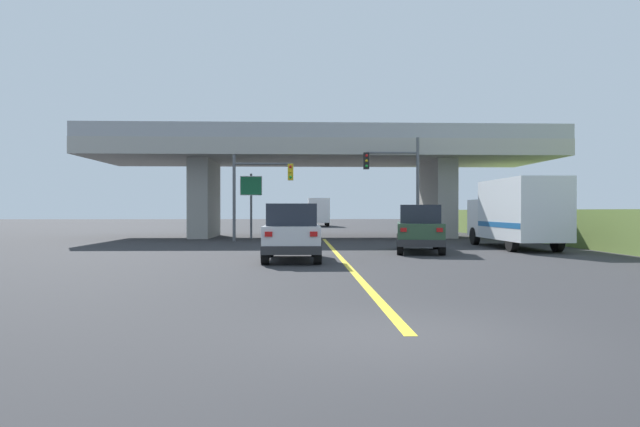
{
  "coord_description": "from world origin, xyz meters",
  "views": [
    {
      "loc": [
        -1.6,
        -8.03,
        1.79
      ],
      "look_at": [
        -0.34,
        24.89,
        1.61
      ],
      "focal_mm": 32.08,
      "sensor_mm": 36.0,
      "label": 1
    }
  ],
  "objects_px": {
    "semi_truck_distant": "(318,212)",
    "traffic_signal_farside": "(256,185)",
    "traffic_signal_nearside": "(400,177)",
    "box_truck": "(516,213)",
    "highway_sign": "(251,192)",
    "suv_lead": "(292,232)",
    "suv_crossing": "(419,228)"
  },
  "relations": [
    {
      "from": "traffic_signal_farside",
      "to": "highway_sign",
      "type": "bearing_deg",
      "value": 100.21
    },
    {
      "from": "suv_lead",
      "to": "highway_sign",
      "type": "height_order",
      "value": "highway_sign"
    },
    {
      "from": "suv_crossing",
      "to": "semi_truck_distant",
      "type": "bearing_deg",
      "value": 103.99
    },
    {
      "from": "semi_truck_distant",
      "to": "traffic_signal_farside",
      "type": "bearing_deg",
      "value": -98.52
    },
    {
      "from": "traffic_signal_nearside",
      "to": "semi_truck_distant",
      "type": "height_order",
      "value": "traffic_signal_nearside"
    },
    {
      "from": "highway_sign",
      "to": "semi_truck_distant",
      "type": "height_order",
      "value": "highway_sign"
    },
    {
      "from": "suv_crossing",
      "to": "traffic_signal_farside",
      "type": "bearing_deg",
      "value": 140.67
    },
    {
      "from": "traffic_signal_nearside",
      "to": "box_truck",
      "type": "bearing_deg",
      "value": -55.6
    },
    {
      "from": "traffic_signal_nearside",
      "to": "highway_sign",
      "type": "distance_m",
      "value": 9.43
    },
    {
      "from": "suv_lead",
      "to": "semi_truck_distant",
      "type": "distance_m",
      "value": 44.43
    },
    {
      "from": "traffic_signal_nearside",
      "to": "suv_crossing",
      "type": "bearing_deg",
      "value": -94.6
    },
    {
      "from": "highway_sign",
      "to": "semi_truck_distant",
      "type": "xyz_separation_m",
      "value": [
        5.23,
        28.84,
        -1.31
      ]
    },
    {
      "from": "suv_lead",
      "to": "traffic_signal_farside",
      "type": "bearing_deg",
      "value": 99.92
    },
    {
      "from": "semi_truck_distant",
      "to": "suv_lead",
      "type": "bearing_deg",
      "value": -93.23
    },
    {
      "from": "highway_sign",
      "to": "suv_lead",
      "type": "bearing_deg",
      "value": -80.03
    },
    {
      "from": "suv_lead",
      "to": "traffic_signal_farside",
      "type": "relative_size",
      "value": 0.89
    },
    {
      "from": "suv_crossing",
      "to": "traffic_signal_nearside",
      "type": "bearing_deg",
      "value": 95.27
    },
    {
      "from": "suv_crossing",
      "to": "semi_truck_distant",
      "type": "relative_size",
      "value": 0.76
    },
    {
      "from": "traffic_signal_nearside",
      "to": "highway_sign",
      "type": "relative_size",
      "value": 1.46
    },
    {
      "from": "suv_crossing",
      "to": "semi_truck_distant",
      "type": "height_order",
      "value": "semi_truck_distant"
    },
    {
      "from": "suv_crossing",
      "to": "semi_truck_distant",
      "type": "xyz_separation_m",
      "value": [
        -2.92,
        40.47,
        0.63
      ]
    },
    {
      "from": "traffic_signal_farside",
      "to": "suv_lead",
      "type": "bearing_deg",
      "value": -80.08
    },
    {
      "from": "highway_sign",
      "to": "suv_crossing",
      "type": "bearing_deg",
      "value": -54.97
    },
    {
      "from": "traffic_signal_nearside",
      "to": "semi_truck_distant",
      "type": "bearing_deg",
      "value": 96.4
    },
    {
      "from": "suv_crossing",
      "to": "highway_sign",
      "type": "height_order",
      "value": "highway_sign"
    },
    {
      "from": "suv_lead",
      "to": "box_truck",
      "type": "distance_m",
      "value": 12.04
    },
    {
      "from": "traffic_signal_farside",
      "to": "highway_sign",
      "type": "relative_size",
      "value": 1.22
    },
    {
      "from": "suv_lead",
      "to": "traffic_signal_nearside",
      "type": "height_order",
      "value": "traffic_signal_nearside"
    },
    {
      "from": "traffic_signal_farside",
      "to": "suv_crossing",
      "type": "bearing_deg",
      "value": -49.19
    },
    {
      "from": "box_truck",
      "to": "suv_lead",
      "type": "bearing_deg",
      "value": -150.36
    },
    {
      "from": "suv_crossing",
      "to": "traffic_signal_nearside",
      "type": "relative_size",
      "value": 0.83
    },
    {
      "from": "traffic_signal_farside",
      "to": "highway_sign",
      "type": "distance_m",
      "value": 2.83
    }
  ]
}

